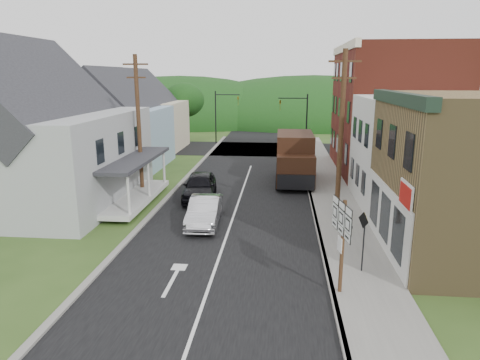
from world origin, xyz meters
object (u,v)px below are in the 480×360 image
(silver_sedan, at_px, (205,212))
(delivery_van, at_px, (295,158))
(dark_sedan, at_px, (200,186))
(warning_sign, at_px, (364,234))
(route_sign_cluster, at_px, (342,233))

(silver_sedan, height_order, delivery_van, delivery_van)
(dark_sedan, distance_m, delivery_van, 7.92)
(silver_sedan, distance_m, warning_sign, 8.94)
(silver_sedan, height_order, route_sign_cluster, route_sign_cluster)
(dark_sedan, bearing_deg, route_sign_cluster, -63.56)
(delivery_van, bearing_deg, silver_sedan, -117.34)
(route_sign_cluster, bearing_deg, delivery_van, 83.17)
(delivery_van, height_order, route_sign_cluster, delivery_van)
(dark_sedan, height_order, warning_sign, warning_sign)
(silver_sedan, distance_m, delivery_van, 10.96)
(delivery_van, bearing_deg, warning_sign, -81.58)
(silver_sedan, bearing_deg, route_sign_cluster, -51.28)
(silver_sedan, bearing_deg, delivery_van, 60.28)
(route_sign_cluster, bearing_deg, dark_sedan, 111.01)
(dark_sedan, xyz_separation_m, warning_sign, (8.40, -9.98, 0.89))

